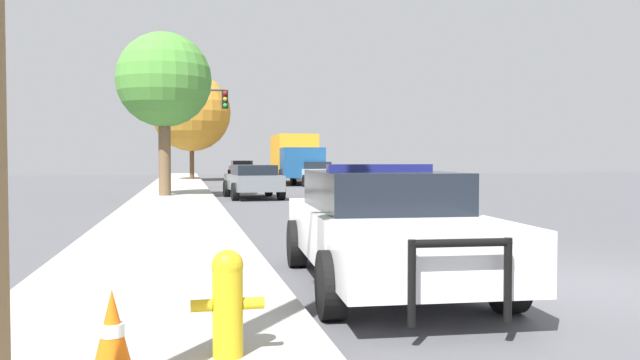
% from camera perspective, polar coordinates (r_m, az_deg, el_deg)
% --- Properties ---
extents(ground_plane, '(110.00, 110.00, 0.00)m').
position_cam_1_polar(ground_plane, '(8.42, 22.42, -8.91)').
color(ground_plane, '#4F4F54').
extents(sidewalk_left, '(3.00, 110.00, 0.13)m').
position_cam_1_polar(sidewalk_left, '(6.96, -15.35, -10.57)').
color(sidewalk_left, '#A3A099').
rests_on(sidewalk_left, ground_plane).
extents(police_car, '(2.29, 5.05, 1.50)m').
position_cam_1_polar(police_car, '(7.78, 5.78, -4.05)').
color(police_car, white).
rests_on(police_car, ground_plane).
extents(fire_hydrant, '(0.53, 0.23, 0.78)m').
position_cam_1_polar(fire_hydrant, '(4.65, -8.44, -10.78)').
color(fire_hydrant, gold).
rests_on(fire_hydrant, sidewalk_left).
extents(traffic_light, '(3.08, 0.35, 4.93)m').
position_cam_1_polar(traffic_light, '(30.98, -11.72, 5.68)').
color(traffic_light, '#424247').
rests_on(traffic_light, sidewalk_left).
extents(car_background_midblock, '(2.16, 4.07, 1.31)m').
position_cam_1_polar(car_background_midblock, '(24.60, -6.14, -0.02)').
color(car_background_midblock, slate).
rests_on(car_background_midblock, ground_plane).
extents(car_background_oncoming, '(2.23, 4.50, 1.38)m').
position_cam_1_polar(car_background_oncoming, '(35.64, -0.58, 0.66)').
color(car_background_oncoming, silver).
rests_on(car_background_oncoming, ground_plane).
extents(car_background_distant, '(1.97, 4.37, 1.40)m').
position_cam_1_polar(car_background_distant, '(48.64, -7.18, 1.01)').
color(car_background_distant, maroon).
rests_on(car_background_distant, ground_plane).
extents(box_truck, '(2.83, 7.95, 3.04)m').
position_cam_1_polar(box_truck, '(38.89, -2.30, 2.09)').
color(box_truck, navy).
rests_on(box_truck, ground_plane).
extents(tree_sidewalk_far, '(5.41, 5.41, 7.35)m').
position_cam_1_polar(tree_sidewalk_far, '(44.44, -11.67, 6.08)').
color(tree_sidewalk_far, '#4C3823').
rests_on(tree_sidewalk_far, sidewalk_left).
extents(tree_sidewalk_mid, '(3.66, 3.66, 6.31)m').
position_cam_1_polar(tree_sidewalk_mid, '(25.15, -14.07, 8.79)').
color(tree_sidewalk_mid, brown).
rests_on(tree_sidewalk_mid, sidewalk_left).
extents(traffic_cone, '(0.29, 0.29, 0.59)m').
position_cam_1_polar(traffic_cone, '(4.38, -18.46, -13.23)').
color(traffic_cone, orange).
rests_on(traffic_cone, sidewalk_left).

